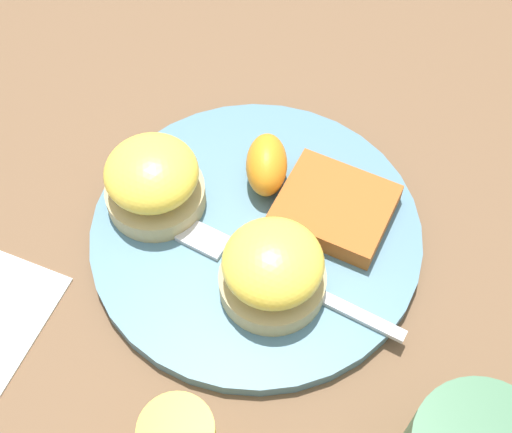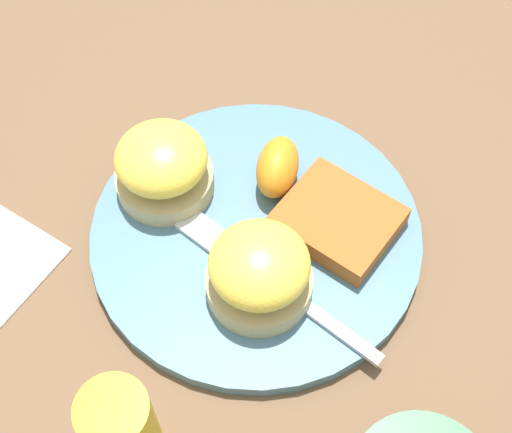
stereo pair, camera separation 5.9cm
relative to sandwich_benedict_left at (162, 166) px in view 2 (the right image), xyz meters
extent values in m
plane|color=brown|center=(0.09, -0.01, -0.04)|extent=(1.10, 1.10, 0.00)
cylinder|color=slate|center=(0.09, -0.01, -0.04)|extent=(0.28, 0.28, 0.01)
cylinder|color=tan|center=(0.00, 0.00, -0.02)|extent=(0.09, 0.09, 0.02)
ellipsoid|color=yellow|center=(0.00, 0.00, 0.01)|extent=(0.08, 0.08, 0.04)
cylinder|color=tan|center=(0.11, -0.07, -0.02)|extent=(0.09, 0.09, 0.02)
ellipsoid|color=yellow|center=(0.11, -0.07, 0.01)|extent=(0.08, 0.08, 0.04)
cube|color=#AD5822|center=(0.15, 0.01, -0.02)|extent=(0.11, 0.10, 0.02)
ellipsoid|color=orange|center=(0.09, 0.04, -0.01)|extent=(0.04, 0.06, 0.04)
cube|color=silver|center=(0.17, -0.07, -0.03)|extent=(0.11, 0.05, 0.00)
cube|color=silver|center=(0.05, -0.03, -0.03)|extent=(0.05, 0.04, 0.00)
camera|label=1|loc=(0.15, -0.33, 0.49)|focal=50.00mm
camera|label=2|loc=(0.20, -0.31, 0.49)|focal=50.00mm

